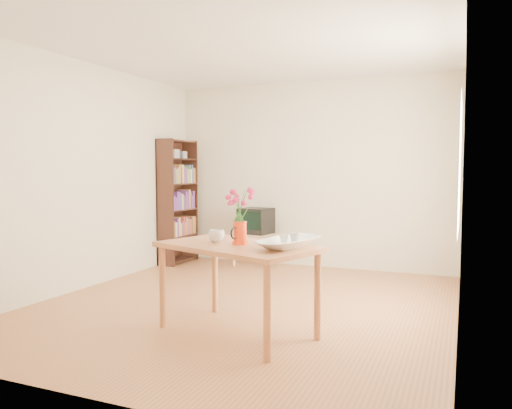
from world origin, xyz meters
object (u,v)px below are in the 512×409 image
at_px(mug, 217,236).
at_px(television, 256,220).
at_px(table, 237,255).
at_px(pitcher, 240,234).
at_px(bowl, 289,220).

height_order(mug, television, mug).
relative_size(table, television, 3.10).
xyz_separation_m(pitcher, mug, (-0.24, 0.04, -0.03)).
bearing_deg(mug, pitcher, 165.25).
height_order(pitcher, mug, pitcher).
bearing_deg(television, table, -60.64).
distance_m(bowl, television, 3.16).
bearing_deg(television, pitcher, -60.17).
relative_size(bowl, television, 0.97).
xyz_separation_m(mug, television, (-0.79, 2.75, -0.16)).
distance_m(mug, television, 2.87).
bearing_deg(television, bowl, -52.88).
distance_m(pitcher, bowl, 0.44).
bearing_deg(mug, table, 160.42).
relative_size(pitcher, bowl, 0.45).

